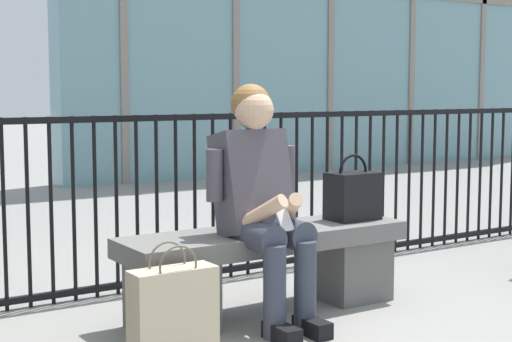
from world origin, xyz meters
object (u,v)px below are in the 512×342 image
Objects in this scene: stone_bench at (266,263)px; seated_person_with_phone at (261,196)px; shopping_bag at (173,312)px; handbag_on_bench at (353,195)px.

seated_person_with_phone reaches higher than stone_bench.
stone_bench is 0.42m from seated_person_with_phone.
seated_person_with_phone is at bearing 20.12° from shopping_bag.
seated_person_with_phone reaches higher than handbag_on_bench.
seated_person_with_phone is 3.25× the size of handbag_on_bench.
handbag_on_bench is at bearing 9.68° from seated_person_with_phone.
seated_person_with_phone is at bearing -170.32° from handbag_on_bench.
handbag_on_bench is at bearing 14.70° from shopping_bag.
shopping_bag is at bearing -165.30° from handbag_on_bench.
seated_person_with_phone is at bearing -131.97° from stone_bench.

